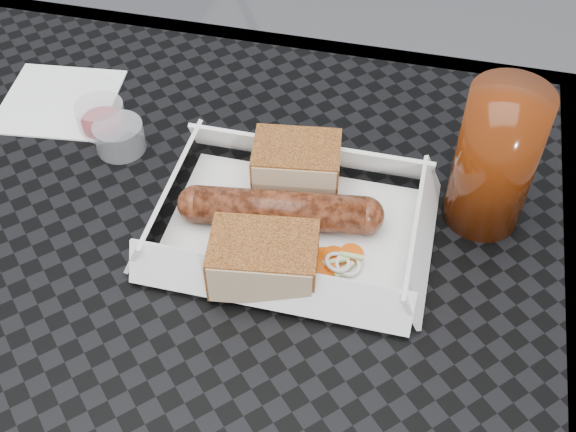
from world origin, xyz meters
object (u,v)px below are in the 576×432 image
object	(u,v)px
patio_table	(132,333)
bratwurst	(280,210)
food_tray	(291,229)
drink_glass	(496,159)

from	to	relation	value
patio_table	bratwurst	world-z (taller)	bratwurst
food_tray	bratwurst	xyz separation A→B (m)	(-0.01, 0.00, 0.02)
drink_glass	food_tray	bearing A→B (deg)	-160.39
food_tray	bratwurst	bearing A→B (deg)	162.52
patio_table	drink_glass	world-z (taller)	drink_glass
food_tray	drink_glass	xyz separation A→B (m)	(0.17, 0.06, 0.07)
patio_table	bratwurst	xyz separation A→B (m)	(0.12, 0.10, 0.10)
patio_table	food_tray	bearing A→B (deg)	36.14
patio_table	food_tray	xyz separation A→B (m)	(0.13, 0.10, 0.08)
food_tray	drink_glass	bearing A→B (deg)	19.61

